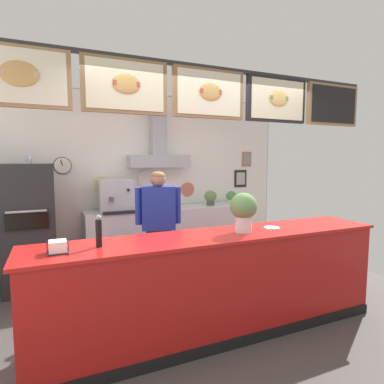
{
  "coord_description": "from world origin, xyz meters",
  "views": [
    {
      "loc": [
        -1.44,
        -2.96,
        1.73
      ],
      "look_at": [
        0.16,
        0.7,
        1.31
      ],
      "focal_mm": 29.8,
      "sensor_mm": 36.0,
      "label": 1
    }
  ],
  "objects_px": {
    "basil_vase": "(243,211)",
    "condiment_plate": "(272,228)",
    "shop_worker": "(158,230)",
    "potted_sage": "(167,201)",
    "pepper_grinder": "(99,231)",
    "potted_basil": "(211,197)",
    "espresso_machine": "(116,196)",
    "pizza_oven": "(29,227)",
    "napkin_holder": "(58,247)",
    "potted_oregano": "(231,197)",
    "potted_rosemary": "(138,202)"
  },
  "relations": [
    {
      "from": "basil_vase",
      "to": "condiment_plate",
      "type": "xyz_separation_m",
      "value": [
        0.37,
        0.03,
        -0.21
      ]
    },
    {
      "from": "shop_worker",
      "to": "potted_sage",
      "type": "bearing_deg",
      "value": -100.59
    },
    {
      "from": "pepper_grinder",
      "to": "condiment_plate",
      "type": "distance_m",
      "value": 1.76
    },
    {
      "from": "potted_basil",
      "to": "espresso_machine",
      "type": "bearing_deg",
      "value": -179.6
    },
    {
      "from": "pizza_oven",
      "to": "napkin_holder",
      "type": "height_order",
      "value": "pizza_oven"
    },
    {
      "from": "pizza_oven",
      "to": "potted_sage",
      "type": "xyz_separation_m",
      "value": [
        1.99,
        0.25,
        0.21
      ]
    },
    {
      "from": "potted_sage",
      "to": "pepper_grinder",
      "type": "height_order",
      "value": "pepper_grinder"
    },
    {
      "from": "potted_basil",
      "to": "potted_sage",
      "type": "relative_size",
      "value": 1.3
    },
    {
      "from": "potted_oregano",
      "to": "pizza_oven",
      "type": "bearing_deg",
      "value": -175.89
    },
    {
      "from": "pepper_grinder",
      "to": "potted_rosemary",
      "type": "bearing_deg",
      "value": 68.13
    },
    {
      "from": "pizza_oven",
      "to": "napkin_holder",
      "type": "distance_m",
      "value": 2.04
    },
    {
      "from": "pepper_grinder",
      "to": "basil_vase",
      "type": "xyz_separation_m",
      "value": [
        1.38,
        -0.03,
        0.08
      ]
    },
    {
      "from": "pepper_grinder",
      "to": "pizza_oven",
      "type": "bearing_deg",
      "value": 108.04
    },
    {
      "from": "potted_basil",
      "to": "basil_vase",
      "type": "distance_m",
      "value": 2.33
    },
    {
      "from": "potted_oregano",
      "to": "basil_vase",
      "type": "distance_m",
      "value": 2.51
    },
    {
      "from": "napkin_holder",
      "to": "shop_worker",
      "type": "bearing_deg",
      "value": 43.72
    },
    {
      "from": "espresso_machine",
      "to": "pepper_grinder",
      "type": "distance_m",
      "value": 2.23
    },
    {
      "from": "potted_basil",
      "to": "napkin_holder",
      "type": "height_order",
      "value": "potted_basil"
    },
    {
      "from": "shop_worker",
      "to": "potted_oregano",
      "type": "bearing_deg",
      "value": -133.72
    },
    {
      "from": "condiment_plate",
      "to": "shop_worker",
      "type": "bearing_deg",
      "value": 129.93
    },
    {
      "from": "potted_oregano",
      "to": "napkin_holder",
      "type": "relative_size",
      "value": 1.42
    },
    {
      "from": "basil_vase",
      "to": "condiment_plate",
      "type": "bearing_deg",
      "value": 4.19
    },
    {
      "from": "potted_basil",
      "to": "condiment_plate",
      "type": "xyz_separation_m",
      "value": [
        -0.39,
        -2.18,
        -0.07
      ]
    },
    {
      "from": "pizza_oven",
      "to": "potted_sage",
      "type": "distance_m",
      "value": 2.02
    },
    {
      "from": "potted_oregano",
      "to": "potted_basil",
      "type": "relative_size",
      "value": 0.89
    },
    {
      "from": "pizza_oven",
      "to": "potted_basil",
      "type": "height_order",
      "value": "pizza_oven"
    },
    {
      "from": "potted_basil",
      "to": "pizza_oven",
      "type": "bearing_deg",
      "value": -175.46
    },
    {
      "from": "espresso_machine",
      "to": "potted_rosemary",
      "type": "relative_size",
      "value": 2.33
    },
    {
      "from": "shop_worker",
      "to": "potted_sage",
      "type": "relative_size",
      "value": 8.1
    },
    {
      "from": "shop_worker",
      "to": "potted_rosemary",
      "type": "height_order",
      "value": "shop_worker"
    },
    {
      "from": "shop_worker",
      "to": "condiment_plate",
      "type": "bearing_deg",
      "value": 143.2
    },
    {
      "from": "pizza_oven",
      "to": "potted_sage",
      "type": "height_order",
      "value": "pizza_oven"
    },
    {
      "from": "potted_oregano",
      "to": "pepper_grinder",
      "type": "xyz_separation_m",
      "value": [
        -2.56,
        -2.19,
        0.08
      ]
    },
    {
      "from": "potted_rosemary",
      "to": "basil_vase",
      "type": "height_order",
      "value": "basil_vase"
    },
    {
      "from": "pizza_oven",
      "to": "pepper_grinder",
      "type": "distance_m",
      "value": 2.08
    },
    {
      "from": "shop_worker",
      "to": "potted_basil",
      "type": "bearing_deg",
      "value": -126.24
    },
    {
      "from": "pepper_grinder",
      "to": "espresso_machine",
      "type": "bearing_deg",
      "value": 76.28
    },
    {
      "from": "espresso_machine",
      "to": "condiment_plate",
      "type": "xyz_separation_m",
      "value": [
        1.23,
        -2.16,
        -0.17
      ]
    },
    {
      "from": "pizza_oven",
      "to": "napkin_holder",
      "type": "xyz_separation_m",
      "value": [
        0.32,
        -2.0,
        0.21
      ]
    },
    {
      "from": "shop_worker",
      "to": "condiment_plate",
      "type": "height_order",
      "value": "shop_worker"
    },
    {
      "from": "potted_oregano",
      "to": "napkin_holder",
      "type": "bearing_deg",
      "value": -142.24
    },
    {
      "from": "pizza_oven",
      "to": "shop_worker",
      "type": "height_order",
      "value": "pizza_oven"
    },
    {
      "from": "potted_sage",
      "to": "pepper_grinder",
      "type": "xyz_separation_m",
      "value": [
        -1.36,
        -2.21,
        0.09
      ]
    },
    {
      "from": "potted_oregano",
      "to": "potted_rosemary",
      "type": "bearing_deg",
      "value": 179.82
    },
    {
      "from": "condiment_plate",
      "to": "pepper_grinder",
      "type": "bearing_deg",
      "value": -179.95
    },
    {
      "from": "potted_rosemary",
      "to": "basil_vase",
      "type": "relative_size",
      "value": 0.55
    },
    {
      "from": "potted_oregano",
      "to": "pepper_grinder",
      "type": "relative_size",
      "value": 0.84
    },
    {
      "from": "shop_worker",
      "to": "napkin_holder",
      "type": "distance_m",
      "value": 1.63
    },
    {
      "from": "shop_worker",
      "to": "pizza_oven",
      "type": "bearing_deg",
      "value": -17.25
    },
    {
      "from": "shop_worker",
      "to": "condiment_plate",
      "type": "xyz_separation_m",
      "value": [
        0.9,
        -1.08,
        0.16
      ]
    }
  ]
}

